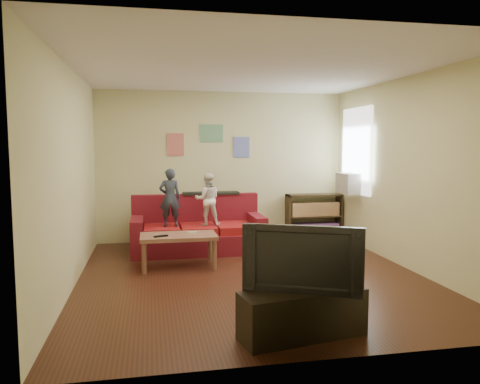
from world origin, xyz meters
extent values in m
cube|color=#411F13|center=(0.00, 0.00, -0.01)|extent=(4.50, 5.00, 0.01)
cube|color=white|center=(0.00, 0.00, 2.71)|extent=(4.50, 5.00, 0.01)
cube|color=beige|center=(0.00, 2.50, 1.35)|extent=(4.50, 0.01, 2.70)
cube|color=beige|center=(0.00, -2.50, 1.35)|extent=(4.50, 0.01, 2.70)
cube|color=beige|center=(-2.25, 0.00, 1.35)|extent=(0.01, 5.00, 2.70)
cube|color=beige|center=(2.25, 0.00, 1.35)|extent=(0.01, 5.00, 2.70)
cube|color=maroon|center=(-0.55, 1.58, 0.16)|extent=(2.14, 0.96, 0.32)
cube|color=maroon|center=(-0.55, 1.97, 0.61)|extent=(2.14, 0.19, 0.59)
cube|color=maroon|center=(-1.52, 1.58, 0.45)|extent=(0.19, 0.96, 0.27)
cube|color=maroon|center=(0.42, 1.58, 0.45)|extent=(0.19, 0.96, 0.27)
cube|color=maroon|center=(-1.14, 1.51, 0.38)|extent=(0.56, 0.73, 0.13)
cube|color=maroon|center=(-0.55, 1.51, 0.38)|extent=(0.56, 0.73, 0.13)
cube|color=maroon|center=(0.03, 1.51, 0.38)|extent=(0.56, 0.73, 0.13)
cube|color=black|center=(-0.28, 1.97, 0.92)|extent=(0.96, 0.24, 0.04)
imported|color=#282F3C|center=(-1.00, 1.48, 0.91)|extent=(0.34, 0.22, 0.93)
imported|color=white|center=(-0.40, 1.48, 0.87)|extent=(0.42, 0.33, 0.84)
cube|color=#8A5C45|center=(-0.92, 0.61, 0.45)|extent=(1.07, 0.59, 0.05)
cylinder|color=#8A5C45|center=(-1.40, 0.37, 0.21)|extent=(0.06, 0.06, 0.43)
cylinder|color=#8A5C45|center=(-0.44, 0.37, 0.21)|extent=(0.06, 0.06, 0.43)
cylinder|color=#8A5C45|center=(-1.40, 0.85, 0.21)|extent=(0.06, 0.06, 0.43)
cylinder|color=#8A5C45|center=(-0.44, 0.85, 0.21)|extent=(0.06, 0.06, 0.43)
cube|color=black|center=(-1.17, 0.49, 0.49)|extent=(0.20, 0.12, 0.02)
cube|color=white|center=(-0.72, 0.66, 0.49)|extent=(0.13, 0.04, 0.03)
cube|color=#362917|center=(1.20, 2.30, 0.41)|extent=(0.03, 0.31, 0.83)
cube|color=#362917|center=(2.20, 2.30, 0.41)|extent=(0.03, 0.31, 0.83)
cube|color=#362917|center=(1.70, 2.30, 0.02)|extent=(1.04, 0.31, 0.03)
cube|color=#362917|center=(1.70, 2.30, 0.81)|extent=(1.04, 0.31, 0.03)
cube|color=#362917|center=(1.70, 2.30, 0.41)|extent=(0.97, 0.31, 0.03)
cube|color=#693F8C|center=(1.70, 2.30, 0.16)|extent=(0.91, 0.26, 0.25)
cube|color=olive|center=(1.70, 2.30, 0.55)|extent=(0.91, 0.26, 0.25)
cube|color=white|center=(2.22, 1.65, 1.64)|extent=(0.04, 1.08, 1.48)
cube|color=#B7B2A3|center=(2.10, 1.65, 1.08)|extent=(0.28, 0.55, 0.35)
cube|color=#D87266|center=(-0.85, 2.48, 1.75)|extent=(0.30, 0.01, 0.40)
cube|color=#72B27F|center=(-0.20, 2.48, 1.95)|extent=(0.42, 0.01, 0.32)
cube|color=#727FCC|center=(0.35, 2.48, 1.70)|extent=(0.30, 0.01, 0.38)
cube|color=beige|center=(0.60, 1.31, 0.11)|extent=(0.35, 0.26, 0.21)
cube|color=beige|center=(0.60, 1.31, 0.23)|extent=(0.37, 0.28, 0.04)
cube|color=black|center=(0.60, 1.17, 0.11)|extent=(0.16, 0.00, 0.05)
cube|color=black|center=(0.03, -2.02, 0.22)|extent=(1.21, 0.60, 0.43)
imported|color=black|center=(0.03, -2.02, 0.74)|extent=(1.03, 0.57, 0.61)
sphere|color=white|center=(0.82, 0.57, 0.04)|extent=(0.10, 0.10, 0.09)
camera|label=1|loc=(-1.30, -5.95, 1.75)|focal=35.00mm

